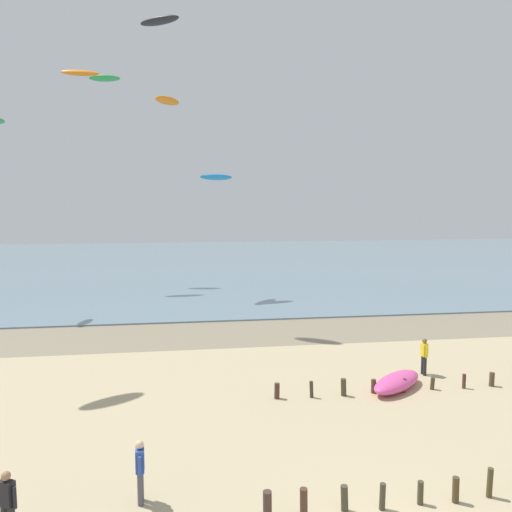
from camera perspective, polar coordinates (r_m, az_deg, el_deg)
wet_sand_strip at (r=30.93m, az=0.93°, el=-8.72°), size 120.00×6.23×0.01m
sea at (r=68.26m, az=-4.23°, el=-0.64°), size 160.00×70.00×0.10m
groyne_near at (r=15.06m, az=19.32°, el=-24.07°), size 9.46×0.36×0.85m
groyne_mid at (r=24.41m, az=25.82°, el=-12.60°), size 20.41×0.37×0.75m
person_nearest_camera at (r=14.09m, az=-26.61°, el=-24.07°), size 0.51×0.37×1.71m
person_mid_beach at (r=24.56m, az=18.72°, el=-10.72°), size 0.24×0.57×1.71m
person_by_waterline at (r=14.47m, az=-13.14°, el=-22.73°), size 0.24×0.57×1.71m
grounded_kite at (r=22.56m, az=15.84°, el=-13.71°), size 3.27×2.96×0.65m
kite_aloft_1 at (r=44.12m, az=-10.13°, el=17.13°), size 2.58×2.85×0.81m
kite_aloft_3 at (r=50.10m, az=-19.53°, el=19.18°), size 3.42×1.45×0.86m
kite_aloft_4 at (r=34.71m, az=-11.01°, el=24.96°), size 2.91×2.42×0.52m
kite_aloft_5 at (r=53.39m, az=-16.97°, el=18.91°), size 3.14×1.46×0.74m
kite_aloft_6 at (r=41.27m, az=-4.58°, el=9.00°), size 2.94×1.75×0.66m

